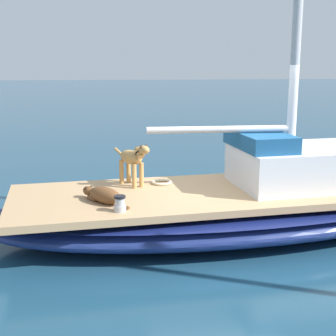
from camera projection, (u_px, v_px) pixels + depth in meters
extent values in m
plane|color=navy|center=(232.00, 230.00, 7.42)|extent=(120.00, 120.00, 0.00)
ellipsoid|color=navy|center=(233.00, 213.00, 7.36)|extent=(3.36, 7.45, 0.56)
ellipsoid|color=navy|center=(233.00, 202.00, 7.32)|extent=(3.37, 7.49, 0.08)
cube|color=tan|center=(233.00, 192.00, 7.29)|extent=(2.84, 6.82, 0.10)
cylinder|color=silver|center=(220.00, 129.00, 7.17)|extent=(0.10, 2.20, 0.10)
cube|color=silver|center=(307.00, 166.00, 7.48)|extent=(1.66, 2.35, 0.60)
cube|color=navy|center=(260.00, 140.00, 7.31)|extent=(1.41, 0.86, 0.24)
ellipsoid|color=brown|center=(105.00, 195.00, 6.55)|extent=(0.63, 0.59, 0.22)
ellipsoid|color=brown|center=(89.00, 191.00, 6.80)|extent=(0.24, 0.23, 0.13)
cone|color=black|center=(86.00, 188.00, 6.75)|extent=(0.05, 0.05, 0.05)
cone|color=black|center=(91.00, 187.00, 6.82)|extent=(0.05, 0.05, 0.05)
cylinder|color=brown|center=(92.00, 199.00, 6.66)|extent=(0.17, 0.16, 0.06)
cylinder|color=brown|center=(99.00, 197.00, 6.75)|extent=(0.17, 0.16, 0.06)
cylinder|color=brown|center=(124.00, 207.00, 6.30)|extent=(0.16, 0.15, 0.04)
ellipsoid|color=tan|center=(131.00, 157.00, 7.41)|extent=(0.56, 0.46, 0.22)
cylinder|color=tan|center=(141.00, 175.00, 7.36)|extent=(0.07, 0.07, 0.38)
cylinder|color=tan|center=(134.00, 176.00, 7.28)|extent=(0.07, 0.07, 0.38)
cylinder|color=tan|center=(129.00, 171.00, 7.64)|extent=(0.07, 0.07, 0.38)
cylinder|color=tan|center=(122.00, 172.00, 7.57)|extent=(0.07, 0.07, 0.38)
cylinder|color=tan|center=(139.00, 152.00, 7.20)|extent=(0.22, 0.19, 0.19)
ellipsoid|color=tan|center=(144.00, 150.00, 7.10)|extent=(0.26, 0.23, 0.13)
cone|color=#45331C|center=(146.00, 146.00, 7.11)|extent=(0.05, 0.05, 0.06)
cone|color=#45331C|center=(141.00, 146.00, 7.06)|extent=(0.05, 0.05, 0.06)
torus|color=black|center=(139.00, 152.00, 7.20)|extent=(0.17, 0.18, 0.10)
cylinder|color=tan|center=(119.00, 152.00, 7.68)|extent=(0.21, 0.15, 0.12)
cylinder|color=#B7B7BC|center=(120.00, 208.00, 6.19)|extent=(0.16, 0.16, 0.08)
cylinder|color=#B7B7BC|center=(120.00, 202.00, 6.17)|extent=(0.13, 0.13, 0.10)
cylinder|color=black|center=(120.00, 197.00, 6.16)|extent=(0.15, 0.15, 0.03)
torus|color=beige|center=(162.00, 182.00, 7.59)|extent=(0.32, 0.32, 0.04)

